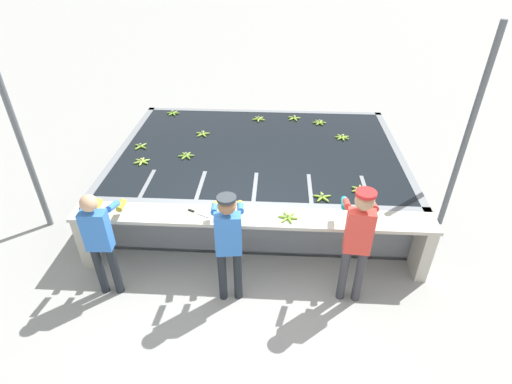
{
  "coord_description": "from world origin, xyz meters",
  "views": [
    {
      "loc": [
        0.3,
        -4.07,
        4.14
      ],
      "look_at": [
        0.0,
        1.22,
        0.63
      ],
      "focal_mm": 28.0,
      "sensor_mm": 36.0,
      "label": 1
    }
  ],
  "objects_px": {
    "worker_1": "(229,239)",
    "banana_bunch_floating_3": "(294,118)",
    "worker_0": "(100,236)",
    "banana_bunch_floating_10": "(360,190)",
    "knife_0": "(195,212)",
    "support_post_right": "(467,136)",
    "worker_2": "(358,236)",
    "banana_bunch_floating_0": "(322,197)",
    "banana_bunch_floating_6": "(342,137)",
    "banana_bunch_ledge_0": "(288,217)",
    "banana_bunch_floating_4": "(173,113)",
    "banana_bunch_floating_7": "(259,119)",
    "support_post_left": "(20,137)",
    "banana_bunch_floating_5": "(319,122)",
    "banana_bunch_floating_1": "(202,134)",
    "banana_bunch_floating_8": "(142,161)",
    "banana_bunch_floating_2": "(186,156)",
    "banana_bunch_floating_9": "(141,146)"
  },
  "relations": [
    {
      "from": "worker_1",
      "to": "banana_bunch_floating_3",
      "type": "height_order",
      "value": "worker_1"
    },
    {
      "from": "worker_0",
      "to": "banana_bunch_floating_10",
      "type": "height_order",
      "value": "worker_0"
    },
    {
      "from": "knife_0",
      "to": "support_post_right",
      "type": "xyz_separation_m",
      "value": [
        3.87,
        1.17,
        0.69
      ]
    },
    {
      "from": "banana_bunch_floating_3",
      "to": "support_post_right",
      "type": "relative_size",
      "value": 0.09
    },
    {
      "from": "worker_2",
      "to": "banana_bunch_floating_0",
      "type": "bearing_deg",
      "value": 108.5
    },
    {
      "from": "banana_bunch_floating_6",
      "to": "banana_bunch_ledge_0",
      "type": "bearing_deg",
      "value": -112.18
    },
    {
      "from": "banana_bunch_floating_4",
      "to": "banana_bunch_floating_7",
      "type": "bearing_deg",
      "value": -6.54
    },
    {
      "from": "worker_1",
      "to": "banana_bunch_floating_6",
      "type": "bearing_deg",
      "value": 60.23
    },
    {
      "from": "support_post_left",
      "to": "support_post_right",
      "type": "xyz_separation_m",
      "value": [
        6.53,
        0.41,
        0.0
      ]
    },
    {
      "from": "worker_0",
      "to": "banana_bunch_floating_4",
      "type": "bearing_deg",
      "value": 90.17
    },
    {
      "from": "banana_bunch_floating_5",
      "to": "support_post_right",
      "type": "relative_size",
      "value": 0.09
    },
    {
      "from": "worker_2",
      "to": "banana_bunch_floating_1",
      "type": "bearing_deg",
      "value": 128.77
    },
    {
      "from": "banana_bunch_floating_0",
      "to": "worker_2",
      "type": "bearing_deg",
      "value": -71.5
    },
    {
      "from": "worker_2",
      "to": "banana_bunch_floating_5",
      "type": "bearing_deg",
      "value": 92.78
    },
    {
      "from": "banana_bunch_floating_8",
      "to": "banana_bunch_floating_10",
      "type": "xyz_separation_m",
      "value": [
        3.48,
        -0.66,
        0.0
      ]
    },
    {
      "from": "banana_bunch_floating_1",
      "to": "banana_bunch_floating_3",
      "type": "bearing_deg",
      "value": 26.01
    },
    {
      "from": "support_post_left",
      "to": "banana_bunch_floating_4",
      "type": "bearing_deg",
      "value": 59.68
    },
    {
      "from": "banana_bunch_ledge_0",
      "to": "support_post_left",
      "type": "height_order",
      "value": "support_post_left"
    },
    {
      "from": "support_post_left",
      "to": "banana_bunch_floating_2",
      "type": "bearing_deg",
      "value": 20.6
    },
    {
      "from": "banana_bunch_floating_0",
      "to": "banana_bunch_floating_5",
      "type": "xyz_separation_m",
      "value": [
        0.16,
        2.65,
        -0.0
      ]
    },
    {
      "from": "banana_bunch_floating_0",
      "to": "support_post_left",
      "type": "bearing_deg",
      "value": 176.18
    },
    {
      "from": "worker_0",
      "to": "worker_2",
      "type": "height_order",
      "value": "worker_2"
    },
    {
      "from": "banana_bunch_floating_3",
      "to": "support_post_left",
      "type": "height_order",
      "value": "support_post_left"
    },
    {
      "from": "worker_1",
      "to": "banana_bunch_floating_5",
      "type": "relative_size",
      "value": 5.8
    },
    {
      "from": "banana_bunch_floating_5",
      "to": "banana_bunch_floating_1",
      "type": "bearing_deg",
      "value": -163.67
    },
    {
      "from": "support_post_left",
      "to": "support_post_right",
      "type": "bearing_deg",
      "value": 3.62
    },
    {
      "from": "banana_bunch_floating_1",
      "to": "banana_bunch_floating_4",
      "type": "distance_m",
      "value": 1.25
    },
    {
      "from": "worker_1",
      "to": "banana_bunch_ledge_0",
      "type": "distance_m",
      "value": 0.92
    },
    {
      "from": "banana_bunch_floating_4",
      "to": "banana_bunch_floating_10",
      "type": "distance_m",
      "value": 4.4
    },
    {
      "from": "banana_bunch_floating_3",
      "to": "banana_bunch_ledge_0",
      "type": "distance_m",
      "value": 3.37
    },
    {
      "from": "banana_bunch_floating_2",
      "to": "banana_bunch_floating_7",
      "type": "bearing_deg",
      "value": 54.8
    },
    {
      "from": "banana_bunch_floating_4",
      "to": "banana_bunch_floating_7",
      "type": "xyz_separation_m",
      "value": [
        1.8,
        -0.21,
        0.0
      ]
    },
    {
      "from": "worker_1",
      "to": "support_post_left",
      "type": "xyz_separation_m",
      "value": [
        -3.2,
        1.37,
        0.62
      ]
    },
    {
      "from": "support_post_right",
      "to": "banana_bunch_floating_0",
      "type": "bearing_deg",
      "value": -161.42
    },
    {
      "from": "worker_2",
      "to": "banana_bunch_floating_3",
      "type": "relative_size",
      "value": 6.18
    },
    {
      "from": "banana_bunch_floating_2",
      "to": "support_post_right",
      "type": "xyz_separation_m",
      "value": [
        4.32,
        -0.42,
        0.68
      ]
    },
    {
      "from": "worker_1",
      "to": "support_post_left",
      "type": "bearing_deg",
      "value": 156.82
    },
    {
      "from": "banana_bunch_ledge_0",
      "to": "support_post_right",
      "type": "xyz_separation_m",
      "value": [
        2.61,
        1.23,
        0.68
      ]
    },
    {
      "from": "worker_0",
      "to": "knife_0",
      "type": "bearing_deg",
      "value": 28.9
    },
    {
      "from": "banana_bunch_floating_5",
      "to": "worker_1",
      "type": "bearing_deg",
      "value": -110.41
    },
    {
      "from": "worker_2",
      "to": "banana_bunch_floating_5",
      "type": "xyz_separation_m",
      "value": [
        -0.18,
        3.66,
        -0.12
      ]
    },
    {
      "from": "banana_bunch_floating_1",
      "to": "banana_bunch_floating_5",
      "type": "bearing_deg",
      "value": 16.33
    },
    {
      "from": "worker_2",
      "to": "banana_bunch_floating_10",
      "type": "xyz_separation_m",
      "value": [
        0.24,
        1.23,
        -0.12
      ]
    },
    {
      "from": "banana_bunch_floating_0",
      "to": "banana_bunch_floating_3",
      "type": "xyz_separation_m",
      "value": [
        -0.34,
        2.85,
        0.0
      ]
    },
    {
      "from": "banana_bunch_floating_9",
      "to": "banana_bunch_floating_6",
      "type": "bearing_deg",
      "value": 9.07
    },
    {
      "from": "banana_bunch_floating_6",
      "to": "banana_bunch_floating_10",
      "type": "bearing_deg",
      "value": -88.59
    },
    {
      "from": "banana_bunch_floating_8",
      "to": "banana_bunch_floating_9",
      "type": "relative_size",
      "value": 1.08
    },
    {
      "from": "banana_bunch_floating_4",
      "to": "banana_bunch_floating_5",
      "type": "height_order",
      "value": "same"
    },
    {
      "from": "banana_bunch_floating_3",
      "to": "banana_bunch_ledge_0",
      "type": "xyz_separation_m",
      "value": [
        -0.16,
        -3.37,
        0.0
      ]
    },
    {
      "from": "banana_bunch_floating_10",
      "to": "banana_bunch_ledge_0",
      "type": "xyz_separation_m",
      "value": [
        -1.07,
        -0.74,
        0.0
      ]
    }
  ]
}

